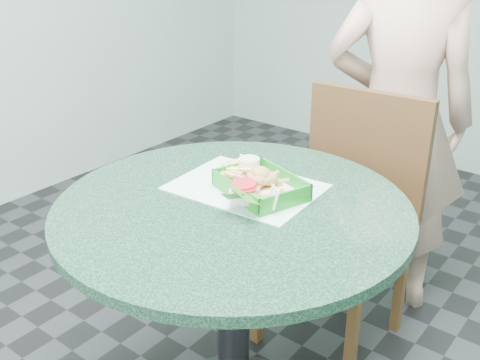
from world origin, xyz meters
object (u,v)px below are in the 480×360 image
Objects in this scene: sauce_ramekin at (238,171)px; food_basket at (261,195)px; dining_chair at (348,204)px; diner_person at (398,112)px; cafe_table at (233,263)px; crab_sandwich at (263,187)px.

food_basket is at bearing -16.36° from sauce_ramekin.
dining_chair is 0.57× the size of diner_person.
food_basket is 3.88× the size of sauce_ramekin.
cafe_table is 7.79× the size of crab_sandwich.
sauce_ramekin is at bearing 121.97° from cafe_table.
food_basket reaches higher than cafe_table.
crab_sandwich is (-0.03, -0.84, -0.01)m from diner_person.
crab_sandwich is (0.00, -0.54, 0.27)m from dining_chair.
crab_sandwich reaches higher than cafe_table.
diner_person is at bearing 87.17° from food_basket.
diner_person is at bearing 86.02° from cafe_table.
food_basket is (0.02, 0.10, 0.19)m from cafe_table.
dining_chair reaches higher than sauce_ramekin.
crab_sandwich is at bearing -19.50° from sauce_ramekin.
diner_person is at bearing 88.19° from crab_sandwich.
cafe_table is 0.27m from sauce_ramekin.
crab_sandwich reaches higher than sauce_ramekin.
sauce_ramekin is at bearing -105.88° from dining_chair.
dining_chair is 0.58m from sauce_ramekin.
crab_sandwich reaches higher than food_basket.
sauce_ramekin reaches higher than cafe_table.
crab_sandwich is at bearing -38.13° from food_basket.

